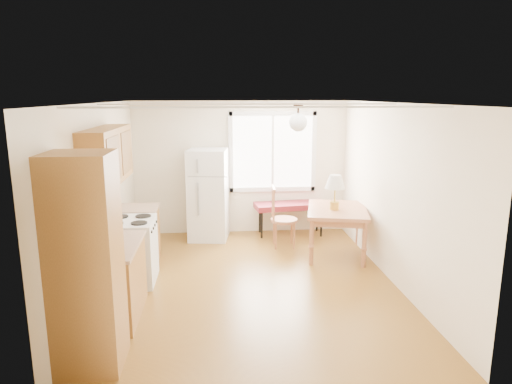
{
  "coord_description": "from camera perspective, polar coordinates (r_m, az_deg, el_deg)",
  "views": [
    {
      "loc": [
        -0.46,
        -6.03,
        2.6
      ],
      "look_at": [
        0.14,
        0.76,
        1.15
      ],
      "focal_mm": 32.0,
      "sensor_mm": 36.0,
      "label": 1
    }
  ],
  "objects": [
    {
      "name": "pendant_light",
      "position": [
        6.54,
        5.27,
        8.78
      ],
      "size": [
        0.26,
        0.26,
        0.4
      ],
      "color": "#301D15",
      "rests_on": "room_shell"
    },
    {
      "name": "coffee_maker",
      "position": [
        5.5,
        -18.12,
        -5.3
      ],
      "size": [
        0.19,
        0.23,
        0.33
      ],
      "rotation": [
        0.0,
        0.0,
        0.14
      ],
      "color": "black",
      "rests_on": "kitchen_run"
    },
    {
      "name": "window_unit",
      "position": [
        8.63,
        2.09,
        5.03
      ],
      "size": [
        1.64,
        0.05,
        1.51
      ],
      "color": "white",
      "rests_on": "room_shell"
    },
    {
      "name": "bench",
      "position": [
        8.61,
        4.31,
        -1.79
      ],
      "size": [
        1.38,
        0.66,
        0.61
      ],
      "rotation": [
        0.0,
        0.0,
        0.13
      ],
      "color": "maroon",
      "rests_on": "ground"
    },
    {
      "name": "kettle",
      "position": [
        5.68,
        -18.57,
        -5.19
      ],
      "size": [
        0.1,
        0.1,
        0.2
      ],
      "color": "red",
      "rests_on": "kitchen_run"
    },
    {
      "name": "kitchen_run",
      "position": [
        5.81,
        -17.36,
        -6.18
      ],
      "size": [
        0.65,
        3.4,
        2.2
      ],
      "color": "brown",
      "rests_on": "ground"
    },
    {
      "name": "dining_table",
      "position": [
        7.61,
        10.1,
        -2.79
      ],
      "size": [
        1.19,
        1.43,
        0.78
      ],
      "rotation": [
        0.0,
        0.0,
        -0.22
      ],
      "color": "#965839",
      "rests_on": "ground"
    },
    {
      "name": "refrigerator",
      "position": [
        8.34,
        -5.99,
        -0.31
      ],
      "size": [
        0.77,
        0.77,
        1.65
      ],
      "rotation": [
        0.0,
        0.0,
        -0.14
      ],
      "color": "white",
      "rests_on": "ground"
    },
    {
      "name": "table_lamp",
      "position": [
        7.41,
        9.87,
        0.92
      ],
      "size": [
        0.33,
        0.33,
        0.57
      ],
      "rotation": [
        0.0,
        0.0,
        -0.41
      ],
      "color": "gold",
      "rests_on": "dining_table"
    },
    {
      "name": "chair",
      "position": [
        7.89,
        2.81,
        -2.61
      ],
      "size": [
        0.47,
        0.47,
        1.06
      ],
      "rotation": [
        0.0,
        0.0,
        -0.03
      ],
      "color": "#965839",
      "rests_on": "ground"
    },
    {
      "name": "room_shell",
      "position": [
        6.19,
        -0.64,
        -0.57
      ],
      "size": [
        4.6,
        5.6,
        2.62
      ],
      "color": "brown",
      "rests_on": "ground"
    }
  ]
}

